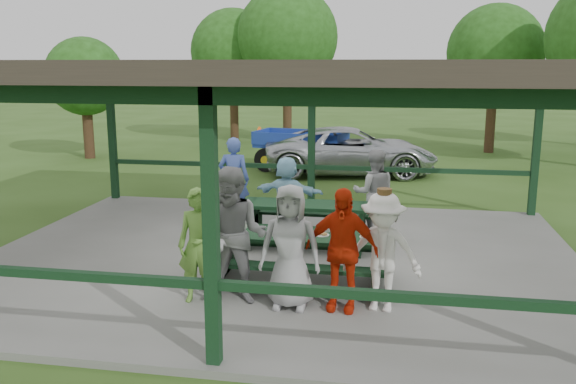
% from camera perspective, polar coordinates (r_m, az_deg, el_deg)
% --- Properties ---
extents(ground, '(90.00, 90.00, 0.00)m').
position_cam_1_polar(ground, '(10.42, -0.76, -6.54)').
color(ground, '#304E18').
rests_on(ground, ground).
extents(concrete_slab, '(10.00, 8.00, 0.10)m').
position_cam_1_polar(concrete_slab, '(10.40, -0.76, -6.28)').
color(concrete_slab, slate).
rests_on(concrete_slab, ground).
extents(pavilion_structure, '(10.60, 8.60, 3.24)m').
position_cam_1_polar(pavilion_structure, '(9.88, -0.81, 11.15)').
color(pavilion_structure, black).
rests_on(pavilion_structure, concrete_slab).
extents(picnic_table_near, '(2.67, 1.39, 0.75)m').
position_cam_1_polar(picnic_table_near, '(9.04, 0.85, -5.63)').
color(picnic_table_near, black).
rests_on(picnic_table_near, concrete_slab).
extents(picnic_table_far, '(2.35, 1.39, 0.75)m').
position_cam_1_polar(picnic_table_far, '(10.96, 1.73, -2.52)').
color(picnic_table_far, black).
rests_on(picnic_table_far, concrete_slab).
extents(table_setting, '(2.24, 0.45, 0.10)m').
position_cam_1_polar(table_setting, '(8.98, 0.98, -3.71)').
color(table_setting, white).
rests_on(table_setting, picnic_table_near).
extents(contestant_green, '(0.61, 0.43, 1.58)m').
position_cam_1_polar(contestant_green, '(8.35, -8.34, -4.99)').
color(contestant_green, '#598C33').
rests_on(contestant_green, concrete_slab).
extents(contestant_grey_left, '(0.93, 0.73, 1.87)m').
position_cam_1_polar(contestant_grey_left, '(8.23, -5.02, -4.12)').
color(contestant_grey_left, gray).
rests_on(contestant_grey_left, concrete_slab).
extents(contestant_grey_mid, '(0.82, 0.54, 1.67)m').
position_cam_1_polar(contestant_grey_mid, '(8.06, 0.21, -5.15)').
color(contestant_grey_mid, '#939496').
rests_on(contestant_grey_mid, concrete_slab).
extents(contestant_red, '(1.01, 0.52, 1.65)m').
position_cam_1_polar(contestant_red, '(8.02, 5.03, -5.37)').
color(contestant_red, red).
rests_on(contestant_red, concrete_slab).
extents(contestant_white_fedora, '(1.09, 0.71, 1.64)m').
position_cam_1_polar(contestant_white_fedora, '(8.07, 8.83, -5.56)').
color(contestant_white_fedora, silver).
rests_on(contestant_white_fedora, concrete_slab).
extents(spectator_lblue, '(1.43, 0.72, 1.48)m').
position_cam_1_polar(spectator_lblue, '(11.68, -0.10, -0.24)').
color(spectator_lblue, '#94CAE5').
rests_on(spectator_lblue, concrete_slab).
extents(spectator_blue, '(0.67, 0.46, 1.75)m').
position_cam_1_polar(spectator_blue, '(12.51, -5.08, 1.17)').
color(spectator_blue, '#4158AA').
rests_on(spectator_blue, concrete_slab).
extents(spectator_grey, '(0.86, 0.70, 1.64)m').
position_cam_1_polar(spectator_grey, '(11.56, 8.05, -0.07)').
color(spectator_grey, gray).
rests_on(spectator_grey, concrete_slab).
extents(pickup_truck, '(5.41, 3.05, 1.43)m').
position_cam_1_polar(pickup_truck, '(18.48, 5.92, 3.83)').
color(pickup_truck, silver).
rests_on(pickup_truck, ground).
extents(farm_trailer, '(3.80, 2.09, 1.32)m').
position_cam_1_polar(farm_trailer, '(19.21, 1.22, 4.02)').
color(farm_trailer, navy).
rests_on(farm_trailer, ground).
extents(tree_far_left, '(3.57, 3.57, 5.58)m').
position_cam_1_polar(tree_far_left, '(26.51, -5.16, 12.94)').
color(tree_far_left, '#2F1F13').
rests_on(tree_far_left, ground).
extents(tree_left, '(4.06, 4.06, 6.34)m').
position_cam_1_polar(tree_left, '(25.17, -0.06, 14.23)').
color(tree_left, '#2F1F13').
rests_on(tree_left, ground).
extents(tree_mid, '(3.49, 3.49, 5.45)m').
position_cam_1_polar(tree_mid, '(24.09, 18.82, 12.25)').
color(tree_mid, '#2F1F13').
rests_on(tree_mid, ground).
extents(tree_edge_left, '(2.69, 2.69, 4.21)m').
position_cam_1_polar(tree_edge_left, '(22.57, -18.49, 10.17)').
color(tree_edge_left, '#2F1F13').
rests_on(tree_edge_left, ground).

